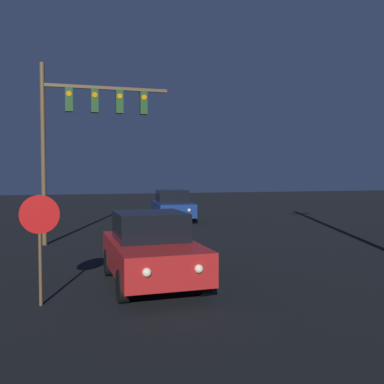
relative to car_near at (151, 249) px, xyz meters
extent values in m
cube|color=#B21E1E|center=(0.00, -0.05, -0.15)|extent=(2.05, 4.08, 0.73)
cube|color=black|center=(0.00, 0.16, 0.55)|extent=(1.69, 1.78, 0.67)
cylinder|color=black|center=(0.93, -1.27, -0.51)|extent=(0.23, 0.71, 0.70)
cylinder|color=black|center=(-0.85, -1.32, -0.51)|extent=(0.23, 0.71, 0.70)
cylinder|color=black|center=(0.85, 1.23, -0.51)|extent=(0.23, 0.71, 0.70)
cylinder|color=black|center=(-0.92, 1.18, -0.51)|extent=(0.23, 0.71, 0.70)
sphere|color=#F9EFC6|center=(0.59, -2.06, -0.08)|extent=(0.18, 0.18, 0.18)
sphere|color=#F9EFC6|center=(-0.47, -2.09, -0.08)|extent=(0.18, 0.18, 0.18)
cube|color=navy|center=(3.61, 13.08, -0.15)|extent=(2.19, 4.14, 0.73)
cube|color=black|center=(3.62, 13.28, 0.55)|extent=(1.75, 1.84, 0.67)
cylinder|color=black|center=(4.42, 11.78, -0.51)|extent=(0.26, 0.71, 0.70)
cylinder|color=black|center=(2.64, 11.90, -0.51)|extent=(0.26, 0.71, 0.70)
cylinder|color=black|center=(4.58, 14.27, -0.51)|extent=(0.26, 0.71, 0.70)
cylinder|color=black|center=(2.81, 14.38, -0.51)|extent=(0.26, 0.71, 0.70)
sphere|color=#F9EFC6|center=(4.01, 11.02, -0.08)|extent=(0.18, 0.18, 0.18)
sphere|color=#F9EFC6|center=(2.95, 11.09, -0.08)|extent=(0.18, 0.18, 0.18)
cylinder|color=brown|center=(-2.85, 6.71, 2.54)|extent=(0.18, 0.18, 6.81)
cube|color=brown|center=(-0.48, 6.71, 5.13)|extent=(4.73, 0.12, 0.12)
cube|color=#1E471E|center=(-1.90, 6.71, 4.62)|extent=(0.28, 0.28, 0.90)
cylinder|color=orange|center=(-1.90, 6.56, 4.82)|extent=(0.20, 0.02, 0.20)
cube|color=#1E471E|center=(-0.95, 6.71, 4.62)|extent=(0.28, 0.28, 0.90)
cylinder|color=orange|center=(-0.95, 6.56, 4.82)|extent=(0.20, 0.02, 0.20)
cube|color=#1E471E|center=(-0.01, 6.71, 4.62)|extent=(0.28, 0.28, 0.90)
cylinder|color=orange|center=(-0.01, 6.56, 4.82)|extent=(0.20, 0.02, 0.20)
cube|color=#1E471E|center=(0.94, 6.71, 4.62)|extent=(0.28, 0.28, 0.90)
cylinder|color=orange|center=(0.94, 6.56, 4.82)|extent=(0.20, 0.02, 0.20)
cylinder|color=brown|center=(-2.49, -1.05, 0.27)|extent=(0.07, 0.07, 2.27)
cylinder|color=red|center=(-2.49, -1.07, 1.01)|extent=(0.79, 0.03, 0.79)
camera|label=1|loc=(-1.87, -10.22, 1.85)|focal=40.00mm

